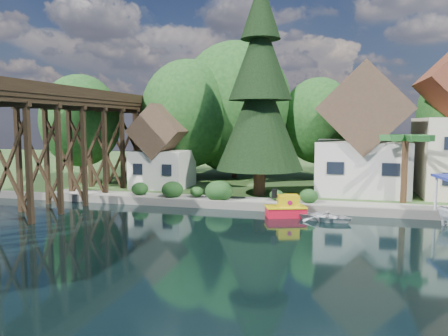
{
  "coord_description": "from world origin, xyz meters",
  "views": [
    {
      "loc": [
        4.94,
        -23.99,
        6.64
      ],
      "look_at": [
        -2.8,
        6.0,
        3.39
      ],
      "focal_mm": 35.0,
      "sensor_mm": 36.0,
      "label": 1
    }
  ],
  "objects_px": {
    "house_left": "(361,139)",
    "palm_tree": "(406,140)",
    "conifer": "(260,93)",
    "shed": "(163,152)",
    "trestle_bridge": "(55,139)",
    "boat_white_a": "(326,215)",
    "tugboat": "(286,208)"
  },
  "relations": [
    {
      "from": "shed",
      "to": "conifer",
      "type": "relative_size",
      "value": 0.44
    },
    {
      "from": "house_left",
      "to": "trestle_bridge",
      "type": "bearing_deg",
      "value": -154.79
    },
    {
      "from": "conifer",
      "to": "palm_tree",
      "type": "xyz_separation_m",
      "value": [
        11.29,
        -0.69,
        -3.77
      ]
    },
    {
      "from": "trestle_bridge",
      "to": "shed",
      "type": "relative_size",
      "value": 5.63
    },
    {
      "from": "shed",
      "to": "boat_white_a",
      "type": "xyz_separation_m",
      "value": [
        15.39,
        -8.64,
        -3.46
      ]
    },
    {
      "from": "tugboat",
      "to": "boat_white_a",
      "type": "distance_m",
      "value": 2.85
    },
    {
      "from": "trestle_bridge",
      "to": "shed",
      "type": "bearing_deg",
      "value": 61.81
    },
    {
      "from": "conifer",
      "to": "house_left",
      "type": "bearing_deg",
      "value": 25.41
    },
    {
      "from": "shed",
      "to": "tugboat",
      "type": "relative_size",
      "value": 2.5
    },
    {
      "from": "palm_tree",
      "to": "shed",
      "type": "bearing_deg",
      "value": 171.54
    },
    {
      "from": "trestle_bridge",
      "to": "boat_white_a",
      "type": "distance_m",
      "value": 21.0
    },
    {
      "from": "house_left",
      "to": "boat_white_a",
      "type": "height_order",
      "value": "house_left"
    },
    {
      "from": "tugboat",
      "to": "boat_white_a",
      "type": "relative_size",
      "value": 0.89
    },
    {
      "from": "house_left",
      "to": "boat_white_a",
      "type": "relative_size",
      "value": 3.13
    },
    {
      "from": "trestle_bridge",
      "to": "house_left",
      "type": "xyz_separation_m",
      "value": [
        23.0,
        10.83,
        -0.21
      ]
    },
    {
      "from": "house_left",
      "to": "palm_tree",
      "type": "height_order",
      "value": "house_left"
    },
    {
      "from": "trestle_bridge",
      "to": "tugboat",
      "type": "relative_size",
      "value": 14.05
    },
    {
      "from": "shed",
      "to": "house_left",
      "type": "bearing_deg",
      "value": 4.77
    },
    {
      "from": "tugboat",
      "to": "boat_white_a",
      "type": "height_order",
      "value": "tugboat"
    },
    {
      "from": "shed",
      "to": "palm_tree",
      "type": "height_order",
      "value": "shed"
    },
    {
      "from": "house_left",
      "to": "palm_tree",
      "type": "xyz_separation_m",
      "value": [
        3.01,
        -4.63,
        0.17
      ]
    },
    {
      "from": "shed",
      "to": "boat_white_a",
      "type": "distance_m",
      "value": 17.98
    },
    {
      "from": "trestle_bridge",
      "to": "conifer",
      "type": "relative_size",
      "value": 2.48
    },
    {
      "from": "house_left",
      "to": "boat_white_a",
      "type": "distance_m",
      "value": 11.5
    },
    {
      "from": "trestle_bridge",
      "to": "tugboat",
      "type": "height_order",
      "value": "trestle_bridge"
    },
    {
      "from": "house_left",
      "to": "shed",
      "type": "relative_size",
      "value": 1.4
    },
    {
      "from": "conifer",
      "to": "tugboat",
      "type": "bearing_deg",
      "value": -62.73
    },
    {
      "from": "palm_tree",
      "to": "conifer",
      "type": "bearing_deg",
      "value": 176.5
    },
    {
      "from": "palm_tree",
      "to": "boat_white_a",
      "type": "bearing_deg",
      "value": -135.56
    },
    {
      "from": "palm_tree",
      "to": "trestle_bridge",
      "type": "bearing_deg",
      "value": -166.59
    },
    {
      "from": "house_left",
      "to": "tugboat",
      "type": "height_order",
      "value": "house_left"
    },
    {
      "from": "trestle_bridge",
      "to": "conifer",
      "type": "bearing_deg",
      "value": 25.1
    }
  ]
}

